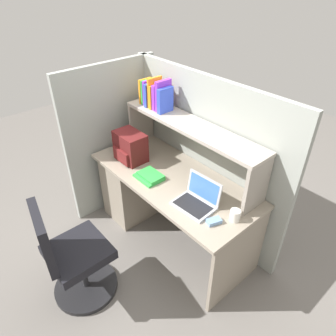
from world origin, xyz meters
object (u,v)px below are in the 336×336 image
computer_mouse (214,221)px  laptop (197,199)px  backpack (130,147)px  office_chair (72,260)px  paper_cup (235,215)px

computer_mouse → laptop: bearing=-174.2°
laptop → backpack: (-0.87, -0.01, 0.08)m
office_chair → backpack: bearing=-52.8°
backpack → paper_cup: bearing=4.7°
computer_mouse → paper_cup: bearing=79.7°
laptop → office_chair: 1.07m
computer_mouse → office_chair: bearing=-108.8°
backpack → computer_mouse: backpack is taller
computer_mouse → paper_cup: paper_cup is taller
backpack → paper_cup: 1.18m
paper_cup → computer_mouse: bearing=-119.4°
laptop → computer_mouse: (0.22, -0.05, -0.03)m
laptop → office_chair: laptop is taller
backpack → paper_cup: (1.17, 0.10, -0.09)m
backpack → computer_mouse: 1.10m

